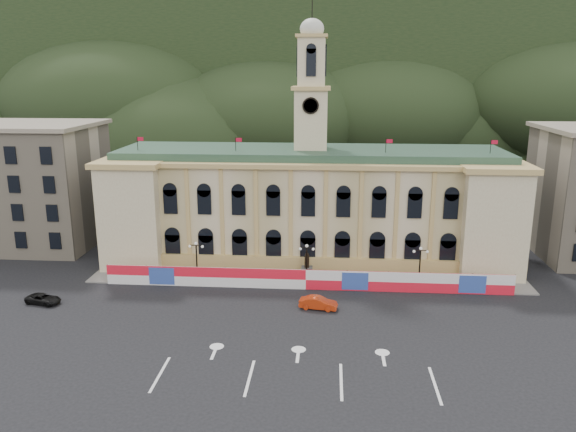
# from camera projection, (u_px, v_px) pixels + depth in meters

# --- Properties ---
(ground) EXTENTS (260.00, 260.00, 0.00)m
(ground) POSITION_uv_depth(u_px,v_px,m) (299.00, 347.00, 54.56)
(ground) COLOR black
(ground) RESTS_ON ground
(lane_markings) EXTENTS (26.00, 10.00, 0.02)m
(lane_markings) POSITION_uv_depth(u_px,v_px,m) (296.00, 374.00, 49.73)
(lane_markings) COLOR white
(lane_markings) RESTS_ON ground
(hill_ridge) EXTENTS (230.00, 80.00, 64.00)m
(hill_ridge) POSITION_uv_depth(u_px,v_px,m) (322.00, 94.00, 167.46)
(hill_ridge) COLOR black
(hill_ridge) RESTS_ON ground
(city_hall) EXTENTS (56.20, 17.60, 37.10)m
(city_hall) POSITION_uv_depth(u_px,v_px,m) (310.00, 204.00, 79.27)
(city_hall) COLOR beige
(city_hall) RESTS_ON ground
(side_building_left) EXTENTS (21.00, 17.00, 18.60)m
(side_building_left) POSITION_uv_depth(u_px,v_px,m) (28.00, 184.00, 85.20)
(side_building_left) COLOR tan
(side_building_left) RESTS_ON ground
(hoarding_fence) EXTENTS (50.00, 0.44, 2.50)m
(hoarding_fence) POSITION_uv_depth(u_px,v_px,m) (306.00, 279.00, 68.79)
(hoarding_fence) COLOR red
(hoarding_fence) RESTS_ON ground
(pavement) EXTENTS (56.00, 5.50, 0.16)m
(pavement) POSITION_uv_depth(u_px,v_px,m) (307.00, 280.00, 71.68)
(pavement) COLOR slate
(pavement) RESTS_ON ground
(statue) EXTENTS (1.40, 1.40, 3.72)m
(statue) POSITION_uv_depth(u_px,v_px,m) (307.00, 272.00, 71.64)
(statue) COLOR #595651
(statue) RESTS_ON ground
(lamp_left) EXTENTS (1.96, 0.44, 5.15)m
(lamp_left) POSITION_uv_depth(u_px,v_px,m) (197.00, 257.00, 71.22)
(lamp_left) COLOR black
(lamp_left) RESTS_ON ground
(lamp_center) EXTENTS (1.96, 0.44, 5.15)m
(lamp_center) POSITION_uv_depth(u_px,v_px,m) (307.00, 260.00, 70.21)
(lamp_center) COLOR black
(lamp_center) RESTS_ON ground
(lamp_right) EXTENTS (1.96, 0.44, 5.15)m
(lamp_right) POSITION_uv_depth(u_px,v_px,m) (420.00, 263.00, 69.19)
(lamp_right) COLOR black
(lamp_right) RESTS_ON ground
(red_sedan) EXTENTS (2.84, 4.75, 1.41)m
(red_sedan) POSITION_uv_depth(u_px,v_px,m) (318.00, 303.00, 63.15)
(red_sedan) COLOR #B62C0D
(red_sedan) RESTS_ON ground
(black_suv) EXTENTS (3.65, 4.92, 1.14)m
(black_suv) POSITION_uv_depth(u_px,v_px,m) (43.00, 299.00, 64.61)
(black_suv) COLOR black
(black_suv) RESTS_ON ground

